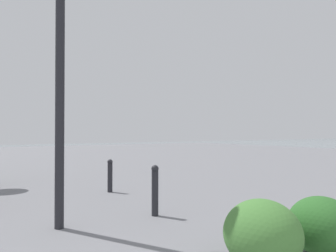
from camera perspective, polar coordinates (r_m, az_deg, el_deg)
The scene contains 5 objects.
lamppost at distance 5.71m, azimuth -17.41°, elevation 13.61°, with size 0.98×0.28×4.42m.
bollard_near at distance 6.16m, azimuth -2.17°, elevation -10.41°, with size 0.13×0.13×0.89m.
bollard_mid at distance 8.61m, azimuth -9.57°, elevation -7.98°, with size 0.13×0.13×0.80m.
shrub_low at distance 4.68m, azimuth 24.03°, elevation -14.80°, with size 0.82×0.74×0.70m.
shrub_round at distance 4.01m, azimuth 15.30°, elevation -16.88°, with size 0.88×0.79×0.75m.
Camera 1 is at (0.02, 2.24, 1.48)m, focal length 36.87 mm.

